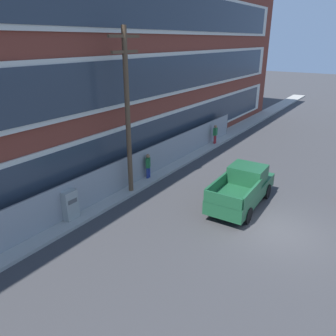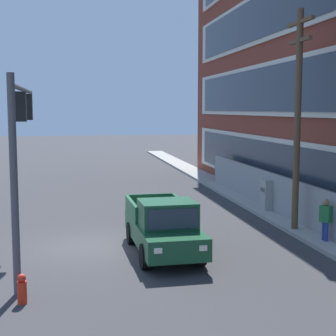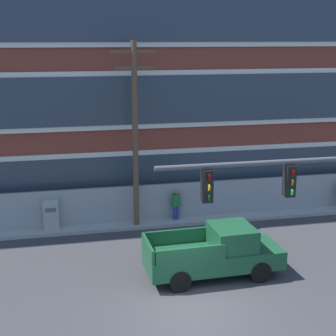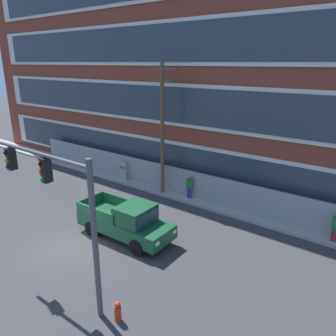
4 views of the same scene
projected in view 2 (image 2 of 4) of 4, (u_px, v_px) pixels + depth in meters
ground_plane at (89, 246)px, 18.53m from camera, size 160.00×160.00×0.00m
sidewalk_building_side at (313, 234)px, 20.07m from camera, size 80.00×1.67×0.16m
chain_link_fence at (310, 208)px, 20.41m from camera, size 27.77×0.06×1.95m
traffic_signal_mast at (20, 134)px, 15.05m from camera, size 6.32×0.43×5.84m
pickup_truck_dark_green at (164, 228)px, 17.34m from camera, size 5.26×2.14×1.96m
utility_pole_near_corner at (298, 112)px, 20.05m from camera, size 2.16×0.26×8.74m
electrical_cabinet at (267, 196)px, 24.45m from camera, size 0.71×0.48×1.59m
pedestrian_by_fence at (325, 219)px, 18.59m from camera, size 0.47×0.41×1.69m
fire_hydrant at (22, 289)px, 12.99m from camera, size 0.24×0.24×0.78m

